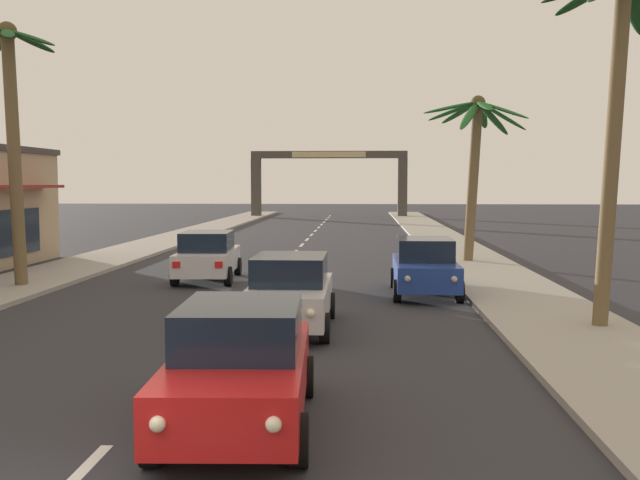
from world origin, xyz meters
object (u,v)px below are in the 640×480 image
at_px(sedan_parked_nearest_kerb, 425,266).
at_px(sedan_lead_at_stop_bar, 240,364).
at_px(palm_right_second, 618,75).
at_px(town_gateway_arch, 329,174).
at_px(palm_left_second, 11,113).
at_px(sedan_third_in_queue, 290,292).
at_px(palm_right_third, 475,144).
at_px(sedan_oncoming_far, 208,256).

bearing_deg(sedan_parked_nearest_kerb, sedan_lead_at_stop_bar, -106.28).
bearing_deg(palm_right_second, town_gateway_arch, 99.09).
height_order(sedan_lead_at_stop_bar, palm_right_second, palm_right_second).
relative_size(palm_left_second, palm_right_second, 1.02).
bearing_deg(town_gateway_arch, sedan_third_in_queue, -88.35).
xyz_separation_m(palm_left_second, town_gateway_arch, (7.63, 49.22, -1.28)).
height_order(palm_left_second, palm_right_second, palm_left_second).
height_order(sedan_lead_at_stop_bar, sedan_parked_nearest_kerb, same).
distance_m(palm_right_second, palm_right_third, 13.87).
bearing_deg(palm_right_second, palm_right_third, 93.99).
height_order(sedan_oncoming_far, palm_right_third, palm_right_third).
distance_m(sedan_third_in_queue, palm_right_third, 15.82).
height_order(sedan_oncoming_far, palm_right_second, palm_right_second).
bearing_deg(palm_right_third, sedan_third_in_queue, -114.08).
height_order(sedan_lead_at_stop_bar, palm_left_second, palm_left_second).
relative_size(sedan_lead_at_stop_bar, sedan_third_in_queue, 1.01).
xyz_separation_m(sedan_parked_nearest_kerb, palm_right_second, (3.71, -5.21, 4.82)).
height_order(sedan_oncoming_far, town_gateway_arch, town_gateway_arch).
bearing_deg(sedan_oncoming_far, palm_left_second, -157.87).
bearing_deg(sedan_lead_at_stop_bar, palm_right_second, 43.47).
relative_size(sedan_third_in_queue, palm_left_second, 0.54).
distance_m(sedan_third_in_queue, palm_left_second, 11.86).
bearing_deg(sedan_parked_nearest_kerb, sedan_third_in_queue, -123.13).
distance_m(sedan_oncoming_far, palm_left_second, 7.62).
bearing_deg(sedan_third_in_queue, palm_left_second, 147.56).
xyz_separation_m(palm_left_second, palm_right_second, (16.42, -5.71, 0.18)).
relative_size(palm_right_second, palm_right_third, 1.18).
bearing_deg(sedan_parked_nearest_kerb, palm_right_third, 72.33).
relative_size(palm_right_second, town_gateway_arch, 0.53).
distance_m(palm_left_second, palm_right_third, 17.46).
relative_size(sedan_lead_at_stop_bar, palm_right_second, 0.56).
xyz_separation_m(sedan_third_in_queue, palm_right_third, (6.24, 13.96, 4.06)).
xyz_separation_m(sedan_parked_nearest_kerb, palm_left_second, (-12.71, 0.50, 4.64)).
relative_size(sedan_lead_at_stop_bar, sedan_oncoming_far, 1.00).
bearing_deg(town_gateway_arch, palm_right_third, -79.22).
height_order(sedan_parked_nearest_kerb, palm_right_third, palm_right_third).
height_order(sedan_oncoming_far, palm_left_second, palm_left_second).
height_order(palm_left_second, palm_right_third, palm_left_second).
distance_m(sedan_third_in_queue, town_gateway_arch, 55.20).
height_order(sedan_oncoming_far, sedan_parked_nearest_kerb, same).
bearing_deg(palm_right_third, sedan_parked_nearest_kerb, -107.67).
height_order(sedan_lead_at_stop_bar, sedan_third_in_queue, same).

